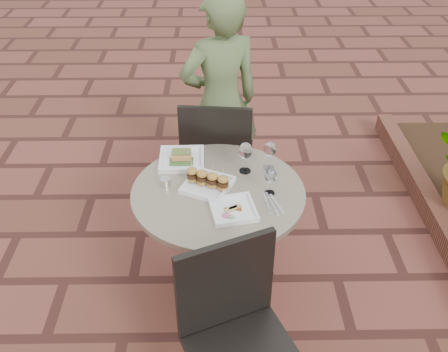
{
  "coord_description": "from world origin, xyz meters",
  "views": [
    {
      "loc": [
        0.11,
        -2.11,
        2.29
      ],
      "look_at": [
        0.14,
        -0.06,
        0.82
      ],
      "focal_mm": 40.0,
      "sensor_mm": 36.0,
      "label": 1
    }
  ],
  "objects_px": {
    "chair_near": "(236,325)",
    "plate_tuna": "(233,209)",
    "cafe_table": "(219,226)",
    "plate_salmon": "(182,159)",
    "chair_far": "(217,153)",
    "plate_sliders": "(208,182)",
    "diner": "(220,104)"
  },
  "relations": [
    {
      "from": "chair_near",
      "to": "plate_tuna",
      "type": "distance_m",
      "value": 0.57
    },
    {
      "from": "cafe_table",
      "to": "plate_salmon",
      "type": "xyz_separation_m",
      "value": [
        -0.2,
        0.27,
        0.27
      ]
    },
    {
      "from": "cafe_table",
      "to": "chair_far",
      "type": "relative_size",
      "value": 0.97
    },
    {
      "from": "plate_salmon",
      "to": "plate_sliders",
      "type": "bearing_deg",
      "value": -58.73
    },
    {
      "from": "chair_far",
      "to": "diner",
      "type": "distance_m",
      "value": 0.35
    },
    {
      "from": "cafe_table",
      "to": "diner",
      "type": "bearing_deg",
      "value": 88.82
    },
    {
      "from": "plate_salmon",
      "to": "plate_sliders",
      "type": "distance_m",
      "value": 0.28
    },
    {
      "from": "chair_far",
      "to": "diner",
      "type": "xyz_separation_m",
      "value": [
        0.02,
        0.29,
        0.2
      ]
    },
    {
      "from": "cafe_table",
      "to": "diner",
      "type": "distance_m",
      "value": 0.96
    },
    {
      "from": "cafe_table",
      "to": "plate_sliders",
      "type": "distance_m",
      "value": 0.29
    },
    {
      "from": "plate_sliders",
      "to": "plate_salmon",
      "type": "bearing_deg",
      "value": 121.27
    },
    {
      "from": "chair_near",
      "to": "chair_far",
      "type": "bearing_deg",
      "value": 70.33
    },
    {
      "from": "plate_salmon",
      "to": "chair_far",
      "type": "bearing_deg",
      "value": 61.64
    },
    {
      "from": "cafe_table",
      "to": "diner",
      "type": "height_order",
      "value": "diner"
    },
    {
      "from": "chair_near",
      "to": "plate_salmon",
      "type": "height_order",
      "value": "chair_near"
    },
    {
      "from": "plate_salmon",
      "to": "plate_tuna",
      "type": "bearing_deg",
      "value": -58.27
    },
    {
      "from": "cafe_table",
      "to": "plate_sliders",
      "type": "bearing_deg",
      "value": 153.44
    },
    {
      "from": "cafe_table",
      "to": "plate_tuna",
      "type": "xyz_separation_m",
      "value": [
        0.07,
        -0.17,
        0.26
      ]
    },
    {
      "from": "plate_sliders",
      "to": "diner",
      "type": "bearing_deg",
      "value": 85.3
    },
    {
      "from": "diner",
      "to": "plate_sliders",
      "type": "height_order",
      "value": "diner"
    },
    {
      "from": "chair_far",
      "to": "chair_near",
      "type": "relative_size",
      "value": 1.0
    },
    {
      "from": "chair_far",
      "to": "plate_sliders",
      "type": "xyz_separation_m",
      "value": [
        -0.05,
        -0.61,
        0.22
      ]
    },
    {
      "from": "diner",
      "to": "chair_near",
      "type": "bearing_deg",
      "value": 71.21
    },
    {
      "from": "chair_near",
      "to": "diner",
      "type": "height_order",
      "value": "diner"
    },
    {
      "from": "plate_tuna",
      "to": "plate_sliders",
      "type": "bearing_deg",
      "value": 122.28
    },
    {
      "from": "plate_salmon",
      "to": "plate_tuna",
      "type": "xyz_separation_m",
      "value": [
        0.27,
        -0.44,
        -0.01
      ]
    },
    {
      "from": "chair_near",
      "to": "diner",
      "type": "distance_m",
      "value": 1.64
    },
    {
      "from": "plate_tuna",
      "to": "cafe_table",
      "type": "bearing_deg",
      "value": 112.47
    },
    {
      "from": "cafe_table",
      "to": "chair_far",
      "type": "xyz_separation_m",
      "value": [
        -0.0,
        0.64,
        0.07
      ]
    },
    {
      "from": "plate_salmon",
      "to": "plate_sliders",
      "type": "relative_size",
      "value": 0.83
    },
    {
      "from": "chair_far",
      "to": "plate_tuna",
      "type": "xyz_separation_m",
      "value": [
        0.08,
        -0.81,
        0.19
      ]
    },
    {
      "from": "chair_far",
      "to": "plate_salmon",
      "type": "relative_size",
      "value": 3.71
    }
  ]
}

